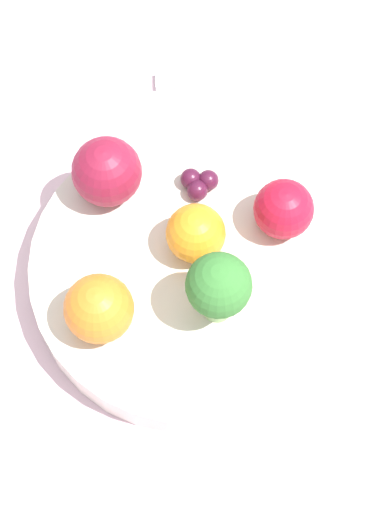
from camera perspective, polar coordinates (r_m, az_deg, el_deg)
name	(u,v)px	position (r m, az deg, el deg)	size (l,w,h in m)	color
ground_plane	(192,290)	(0.67, 0.00, -2.26)	(6.00, 6.00, 0.00)	gray
table_surface	(192,285)	(0.66, 0.00, -1.93)	(1.20, 1.20, 0.02)	silver
bowl	(192,271)	(0.64, 0.00, -1.00)	(0.24, 0.24, 0.03)	silver
broccoli	(218,287)	(0.57, 1.75, -2.11)	(0.05, 0.05, 0.07)	#99C17A
apple_red	(283,208)	(0.62, 6.07, 3.23)	(0.04, 0.04, 0.04)	#B7142D
apple_green	(107,172)	(0.63, -5.71, 5.62)	(0.05, 0.05, 0.05)	maroon
orange_front	(99,309)	(0.59, -6.23, -3.51)	(0.05, 0.05, 0.05)	orange
orange_back	(196,233)	(0.61, 0.25, 1.51)	(0.04, 0.04, 0.04)	orange
grape_cluster	(199,183)	(0.65, 0.45, 4.88)	(0.03, 0.03, 0.02)	#47142D
spoon	(197,81)	(0.75, 0.30, 11.60)	(0.07, 0.04, 0.01)	silver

